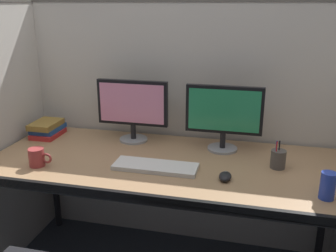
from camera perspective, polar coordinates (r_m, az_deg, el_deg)
cubicle_partition_rear at (r=2.43m, az=2.19°, el=-0.10°), size 2.21×0.06×1.57m
desk at (r=2.05m, az=-0.41°, el=-6.63°), size 1.90×0.80×0.74m
monitor_left at (r=2.28m, az=-5.36°, el=2.92°), size 0.43×0.17×0.37m
monitor_right at (r=2.14m, az=8.40°, el=1.83°), size 0.43×0.17×0.37m
keyboard_main at (r=1.95m, az=-1.90°, el=-6.10°), size 0.43×0.15×0.02m
computer_mouse at (r=1.85m, az=8.58°, el=-7.49°), size 0.06×0.10×0.04m
book_stack at (r=2.52m, az=-17.68°, el=-0.37°), size 0.16×0.23×0.09m
soda_can at (r=1.78m, az=22.86°, el=-8.26°), size 0.07×0.07×0.12m
pen_cup at (r=2.02m, az=16.20°, el=-4.78°), size 0.08×0.08×0.15m
coffee_mug at (r=2.08m, az=-19.05°, el=-4.47°), size 0.13×0.08×0.09m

